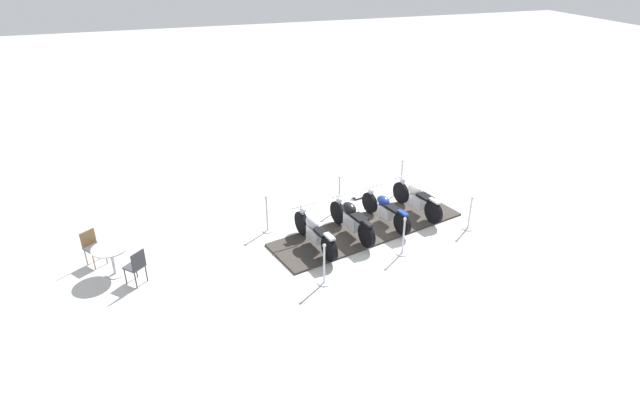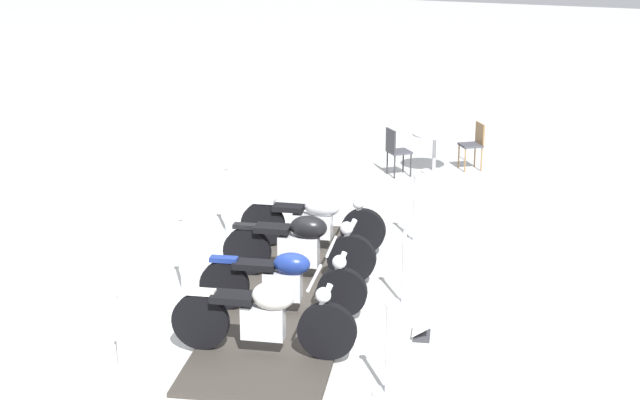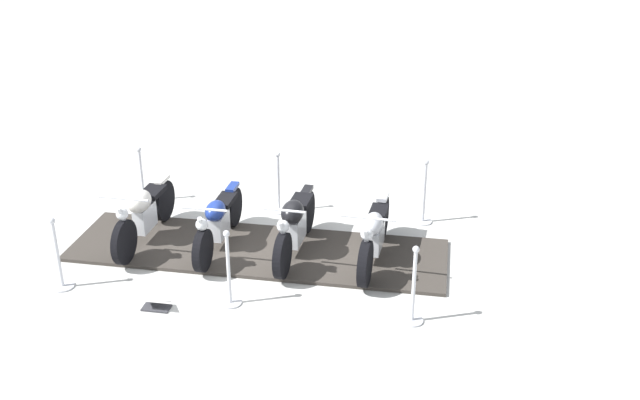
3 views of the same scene
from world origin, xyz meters
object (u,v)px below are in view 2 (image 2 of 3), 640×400
at_px(motorcycle_chrome, 314,221).
at_px(cafe_chair_across_table, 474,142).
at_px(motorcycle_black, 301,245).
at_px(motorcycle_navy, 285,280).
at_px(stanchion_right_mid, 404,277).
at_px(motorcycle_cream, 266,314).
at_px(stanchion_left_rear, 227,210).
at_px(stanchion_left_mid, 182,267).
at_px(cafe_table, 435,142).
at_px(cafe_chair_near_table, 396,149).
at_px(stanchion_left_front, 119,348).
at_px(stanchion_right_rear, 415,218).
at_px(stanchion_right_front, 387,364).
at_px(info_placard, 422,331).

distance_m(motorcycle_chrome, cafe_chair_across_table, 5.67).
height_order(motorcycle_black, cafe_chair_across_table, motorcycle_black).
height_order(motorcycle_navy, stanchion_right_mid, stanchion_right_mid).
distance_m(motorcycle_cream, stanchion_left_rear, 4.53).
xyz_separation_m(stanchion_left_mid, stanchion_left_rear, (2.39, 0.59, 0.03)).
xyz_separation_m(stanchion_right_mid, cafe_chair_across_table, (6.96, 0.80, 0.16)).
xyz_separation_m(motorcycle_cream, cafe_table, (8.57, 0.49, 0.05)).
bearing_deg(motorcycle_cream, stanchion_left_rear, 111.40).
bearing_deg(stanchion_right_mid, cafe_chair_near_table, 19.26).
xyz_separation_m(stanchion_right_mid, cafe_table, (6.48, 1.47, 0.21)).
bearing_deg(cafe_table, motorcycle_cream, -176.72).
bearing_deg(stanchion_left_front, cafe_chair_across_table, -8.40).
relative_size(stanchion_right_rear, cafe_chair_near_table, 1.21).
distance_m(motorcycle_cream, cafe_table, 8.59).
distance_m(motorcycle_cream, stanchion_left_front, 1.67).
distance_m(stanchion_right_front, cafe_chair_across_table, 9.46).
bearing_deg(motorcycle_black, cafe_table, 77.86).
relative_size(motorcycle_chrome, stanchion_left_rear, 1.95).
bearing_deg(cafe_table, stanchion_right_rear, -167.94).
bearing_deg(cafe_chair_across_table, stanchion_left_front, 45.47).
bearing_deg(stanchion_left_front, motorcycle_cream, -52.46).
bearing_deg(stanchion_left_rear, stanchion_right_rear, -76.06).
height_order(cafe_table, cafe_chair_near_table, cafe_chair_near_table).
xyz_separation_m(motorcycle_chrome, stanchion_left_front, (-4.50, 0.45, -0.16)).
bearing_deg(cafe_table, stanchion_left_mid, 168.85).
relative_size(stanchion_right_mid, stanchion_left_rear, 1.00).
xyz_separation_m(stanchion_right_mid, stanchion_right_front, (-2.39, -0.59, -0.03)).
xyz_separation_m(motorcycle_cream, cafe_chair_near_table, (8.01, 1.09, -0.01)).
bearing_deg(stanchion_left_mid, cafe_chair_near_table, -7.02).
relative_size(stanchion_left_rear, stanchion_right_front, 1.03).
bearing_deg(motorcycle_cream, stanchion_left_mid, 131.98).
xyz_separation_m(stanchion_right_front, cafe_chair_near_table, (8.31, 2.66, 0.18)).
height_order(motorcycle_chrome, stanchion_left_rear, stanchion_left_rear).
distance_m(motorcycle_chrome, stanchion_right_rear, 1.60).
xyz_separation_m(motorcycle_navy, stanchion_right_front, (-1.46, -1.86, -0.13)).
bearing_deg(motorcycle_chrome, stanchion_left_mid, -126.95).
relative_size(motorcycle_chrome, stanchion_right_front, 2.00).
height_order(stanchion_left_mid, stanchion_left_front, stanchion_left_mid).
relative_size(stanchion_right_mid, cafe_chair_near_table, 1.21).
bearing_deg(stanchion_right_front, stanchion_right_rear, 13.94).
bearing_deg(motorcycle_chrome, info_placard, -54.21).
relative_size(motorcycle_cream, motorcycle_chrome, 0.98).
relative_size(stanchion_left_front, info_placard, 2.46).
bearing_deg(stanchion_left_rear, stanchion_left_mid, -166.06).
height_order(stanchion_left_mid, stanchion_right_rear, stanchion_right_rear).
relative_size(motorcycle_navy, cafe_chair_near_table, 2.29).
height_order(motorcycle_cream, cafe_table, motorcycle_cream).
height_order(stanchion_left_front, stanchion_right_front, stanchion_right_front).
distance_m(motorcycle_cream, stanchion_left_mid, 2.36).
height_order(motorcycle_black, stanchion_right_rear, stanchion_right_rear).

